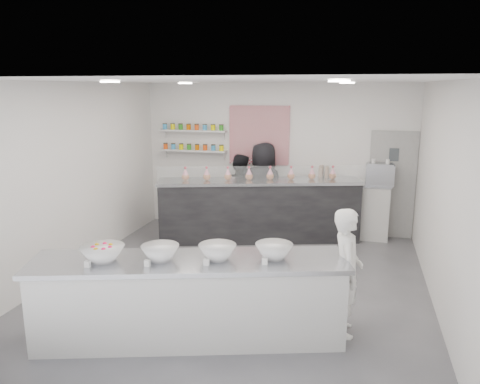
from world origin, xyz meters
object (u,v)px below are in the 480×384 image
back_bar (259,210)px  espresso_machine (380,175)px  woman_prep (347,272)px  staff_right (263,188)px  prep_counter (190,299)px  staff_left (239,193)px  espresso_ledge (351,210)px

back_bar → espresso_machine: size_ratio=7.35×
espresso_machine → woman_prep: (-0.47, -3.82, -0.50)m
staff_right → espresso_machine: bearing=-158.1°
prep_counter → woman_prep: size_ratio=2.33×
woman_prep → prep_counter: bearing=99.4°
espresso_machine → staff_left: (-2.73, -0.18, -0.48)m
espresso_ledge → staff_left: 2.24m
woman_prep → staff_right: (-1.76, 3.64, 0.15)m
espresso_ledge → espresso_machine: 0.90m
espresso_ledge → staff_right: 1.77m
back_bar → woman_prep: size_ratio=2.47×
prep_counter → back_bar: (0.01, 3.78, 0.10)m
prep_counter → woman_prep: (1.75, 0.60, 0.28)m
espresso_machine → prep_counter: bearing=-116.6°
espresso_machine → back_bar: bearing=-163.9°
staff_left → espresso_ledge: bearing=-164.6°
back_bar → espresso_machine: bearing=-0.8°
woman_prep → staff_right: size_ratio=0.84×
espresso_machine → staff_right: (-2.23, -0.18, -0.35)m
espresso_ledge → prep_counter: bearing=-111.2°
prep_counter → back_bar: bearing=72.9°
espresso_machine → woman_prep: size_ratio=0.34×
back_bar → staff_left: staff_left is taller
woman_prep → espresso_ledge: bearing=-8.9°
espresso_ledge → espresso_machine: size_ratio=2.79×
woman_prep → staff_right: staff_right is taller
staff_left → espresso_machine: bearing=-165.5°
espresso_ledge → woman_prep: size_ratio=0.94×
espresso_ledge → staff_right: size_ratio=0.79×
back_bar → espresso_ledge: (1.70, 0.64, -0.05)m
espresso_machine → staff_right: bearing=-175.4°
back_bar → staff_left: (-0.52, 0.46, 0.21)m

